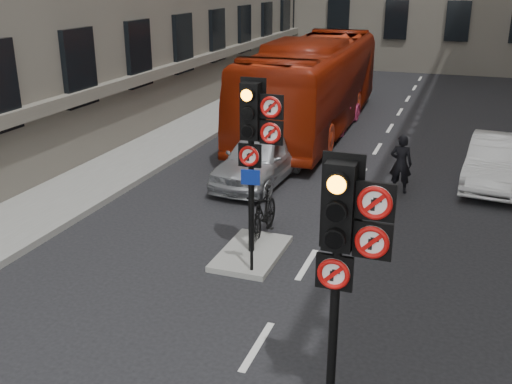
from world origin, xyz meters
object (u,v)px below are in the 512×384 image
Objects in this scene: signal_near at (345,235)px; motorcycle at (264,214)px; signal_far at (255,130)px; motorcyclist at (401,164)px; car_silver at (260,158)px; car_pink at (331,111)px; bus_red at (313,84)px; car_white at (496,161)px; info_sign at (251,206)px.

signal_near is 6.07m from motorcycle.
signal_far is 5.82m from motorcyclist.
car_silver is at bearing 115.62° from signal_near.
car_pink is 10.54m from motorcycle.
signal_near is at bearing -63.64° from motorcycle.
bus_red is at bearing -136.30° from car_pink.
car_white is at bearing 20.87° from car_silver.
signal_near is 9.66m from car_silver.
motorcyclist is at bearing -141.68° from car_white.
info_sign is (1.89, -11.77, -0.22)m from bus_red.
motorcyclist is at bearing 9.76° from car_silver.
car_pink is at bearing 92.54° from motorcycle.
signal_near is 9.17m from motorcyclist.
car_silver is (-1.49, 4.54, -2.01)m from signal_far.
signal_near reaches higher than motorcycle.
car_pink is at bearing 144.96° from car_white.
signal_far is 11.74m from car_pink.
bus_red is at bearing 91.39° from info_sign.
motorcycle is at bearing 94.05° from info_sign.
car_white is at bearing 50.77° from info_sign.
signal_near is 16.06m from car_pink.
signal_far is at bearing -68.70° from car_silver.
signal_far is 1.73× the size of info_sign.
signal_far is at bearing 97.05° from info_sign.
info_sign is at bearing -115.98° from car_white.
motorcycle is (1.33, -3.53, -0.14)m from car_silver.
bus_red is at bearing 94.71° from car_silver.
bus_red is (-0.58, -0.54, 1.06)m from car_pink.
signal_near is 1.73× the size of info_sign.
signal_far is 0.30× the size of bus_red.
signal_near is 10.91m from car_white.
signal_far is at bearing -84.02° from car_pink.
signal_near is 0.30× the size of bus_red.
signal_far is 0.88× the size of car_silver.
motorcyclist is at bearing 91.82° from signal_near.
motorcyclist is 0.77× the size of info_sign.
signal_far is (-2.60, 4.00, 0.12)m from signal_near.
car_silver is at bearing -92.72° from car_pink.
car_silver is at bearing 108.08° from motorcycle.
car_pink is 0.36× the size of bus_red.
info_sign is at bearing -82.34° from bus_red.
car_white is 2.19× the size of motorcycle.
car_pink is at bearing 95.46° from signal_far.
signal_near is at bearing -56.98° from signal_far.
bus_red is at bearing -55.62° from motorcyclist.
signal_near reaches higher than car_silver.
car_pink is at bearing 89.83° from car_silver.
car_white is at bearing 78.66° from signal_near.
car_silver is 1.98× the size of info_sign.
signal_near reaches higher than bus_red.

